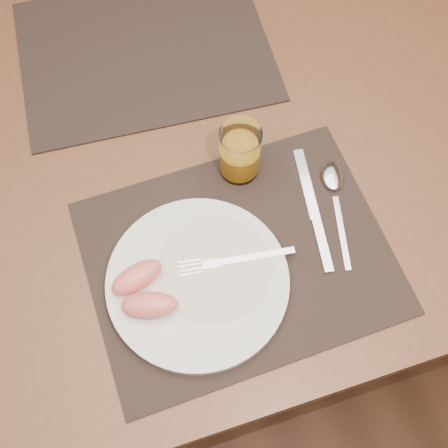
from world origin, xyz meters
TOP-DOWN VIEW (x-y plane):
  - ground at (0.00, 0.00)m, footprint 5.00×5.00m
  - table at (0.00, 0.00)m, footprint 1.40×0.90m
  - placemat_near at (0.01, -0.22)m, footprint 0.46×0.36m
  - placemat_far at (-0.02, 0.22)m, footprint 0.47×0.38m
  - plate at (-0.06, -0.24)m, footprint 0.27×0.27m
  - plate_dressing at (-0.03, -0.23)m, footprint 0.17×0.17m
  - fork at (-0.01, -0.23)m, footprint 0.18×0.04m
  - knife at (0.15, -0.20)m, footprint 0.05×0.22m
  - spoon at (0.20, -0.15)m, footprint 0.07×0.19m
  - juice_glass at (0.07, -0.07)m, footprint 0.07×0.07m
  - grapefruit_wedges at (-0.14, -0.24)m, footprint 0.09×0.10m

SIDE VIEW (x-z plane):
  - ground at x=0.00m, z-range 0.00..0.00m
  - table at x=0.00m, z-range 0.29..1.04m
  - placemat_near at x=0.01m, z-range 0.75..0.75m
  - placemat_far at x=-0.02m, z-range 0.75..0.75m
  - knife at x=0.15m, z-range 0.75..0.76m
  - spoon at x=0.20m, z-range 0.75..0.77m
  - plate at x=-0.06m, z-range 0.75..0.77m
  - plate_dressing at x=-0.03m, z-range 0.77..0.77m
  - fork at x=-0.01m, z-range 0.77..0.77m
  - grapefruit_wedges at x=-0.14m, z-range 0.77..0.80m
  - juice_glass at x=0.07m, z-range 0.75..0.85m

